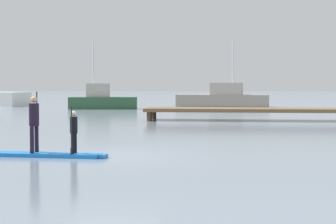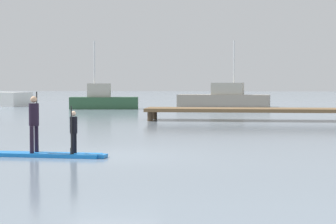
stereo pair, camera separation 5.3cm
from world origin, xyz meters
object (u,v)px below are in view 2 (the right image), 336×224
paddler_adult (34,120)px  paddler_child_solo (73,130)px  paddleboard_near (45,155)px  fishing_boat_green_midground (103,100)px  motor_boat_small_navy (224,98)px

paddler_adult → paddler_child_solo: (1.12, -0.10, -0.24)m
paddleboard_near → fishing_boat_green_midground: bearing=99.5°
paddleboard_near → paddler_adult: paddler_adult is taller
paddleboard_near → motor_boat_small_navy: (4.11, 34.72, 0.65)m
fishing_boat_green_midground → motor_boat_small_navy: bearing=31.7°
motor_boat_small_navy → paddler_adult: bearing=-97.3°
fishing_boat_green_midground → paddleboard_near: bearing=-80.5°
fishing_boat_green_midground → paddler_child_solo: bearing=-79.0°
paddler_child_solo → paddleboard_near: bearing=175.1°
paddleboard_near → fishing_boat_green_midground: fishing_boat_green_midground is taller
paddler_child_solo → fishing_boat_green_midground: bearing=101.0°
motor_boat_small_navy → paddleboard_near: bearing=-96.8°
paddler_child_solo → fishing_boat_green_midground: 29.77m
paddler_child_solo → motor_boat_small_navy: motor_boat_small_navy is taller
paddler_adult → motor_boat_small_navy: size_ratio=0.21×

